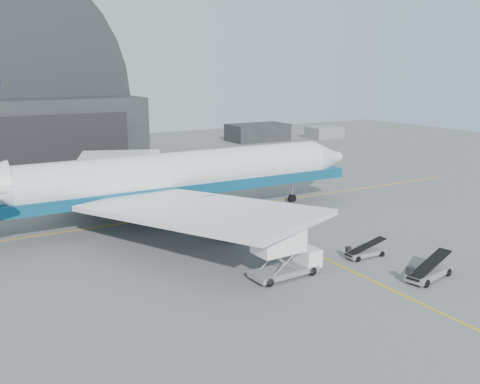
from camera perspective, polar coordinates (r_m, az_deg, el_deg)
ground at (r=49.17m, az=8.95°, el=-6.98°), size 200.00×200.00×0.00m
taxi_lines at (r=58.99m, az=1.19°, el=-3.41°), size 80.00×42.12×0.02m
distant_bldg_a at (r=128.14m, az=1.89°, el=5.50°), size 14.00×8.00×4.00m
distant_bldg_b at (r=134.75m, az=8.97°, el=5.72°), size 8.00×6.00×2.80m
airliner at (r=59.70m, az=-7.86°, el=1.55°), size 50.44×48.91×17.70m
catering_truck at (r=43.76m, az=4.68°, el=-6.47°), size 6.17×2.57×4.17m
pushback_tug at (r=54.39m, az=0.89°, el=-4.00°), size 4.57×2.81×2.06m
belt_loader_a at (r=46.37m, az=19.46°, el=-8.04°), size 5.26×2.64×1.97m
belt_loader_b at (r=49.98m, az=13.18°, el=-6.25°), size 4.17×1.53×1.58m
traffic_cone at (r=52.75m, az=1.70°, el=-5.11°), size 0.40×0.40×0.58m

